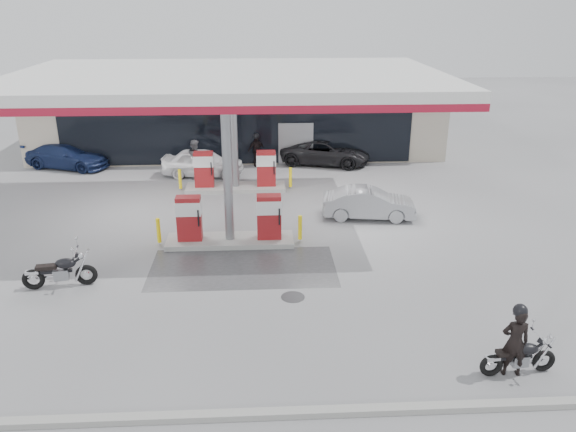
% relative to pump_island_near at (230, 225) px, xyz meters
% --- Properties ---
extents(ground, '(90.00, 90.00, 0.00)m').
position_rel_pump_island_near_xyz_m(ground, '(0.00, -2.00, -0.71)').
color(ground, gray).
rests_on(ground, ground).
extents(wet_patch, '(6.00, 3.00, 0.00)m').
position_rel_pump_island_near_xyz_m(wet_patch, '(0.50, -2.00, -0.71)').
color(wet_patch, '#4C4C4F').
rests_on(wet_patch, ground).
extents(drain_cover, '(0.70, 0.70, 0.01)m').
position_rel_pump_island_near_xyz_m(drain_cover, '(2.00, -4.00, -0.71)').
color(drain_cover, '#38383A').
rests_on(drain_cover, ground).
extents(kerb, '(28.00, 0.25, 0.15)m').
position_rel_pump_island_near_xyz_m(kerb, '(0.00, -9.00, -0.64)').
color(kerb, gray).
rests_on(kerb, ground).
extents(store_building, '(22.00, 8.22, 4.00)m').
position_rel_pump_island_near_xyz_m(store_building, '(0.01, 13.94, 1.30)').
color(store_building, '#BCB09E').
rests_on(store_building, ground).
extents(canopy, '(16.00, 10.02, 5.51)m').
position_rel_pump_island_near_xyz_m(canopy, '(0.00, 3.00, 4.56)').
color(canopy, silver).
rests_on(canopy, ground).
extents(pump_island_near, '(5.14, 1.30, 1.78)m').
position_rel_pump_island_near_xyz_m(pump_island_near, '(0.00, 0.00, 0.00)').
color(pump_island_near, '#9E9E99').
rests_on(pump_island_near, ground).
extents(pump_island_far, '(5.14, 1.30, 1.78)m').
position_rel_pump_island_near_xyz_m(pump_island_far, '(0.00, 6.00, 0.00)').
color(pump_island_far, '#9E9E99').
rests_on(pump_island_far, ground).
extents(main_motorcycle, '(1.86, 0.71, 0.96)m').
position_rel_pump_island_near_xyz_m(main_motorcycle, '(7.03, -7.83, -0.29)').
color(main_motorcycle, black).
rests_on(main_motorcycle, ground).
extents(biker_main, '(0.67, 0.47, 1.74)m').
position_rel_pump_island_near_xyz_m(biker_main, '(6.84, -7.85, 0.16)').
color(biker_main, black).
rests_on(biker_main, ground).
extents(parked_motorcycle, '(2.18, 0.83, 1.12)m').
position_rel_pump_island_near_xyz_m(parked_motorcycle, '(-4.94, -2.99, -0.21)').
color(parked_motorcycle, black).
rests_on(parked_motorcycle, ground).
extents(sedan_white, '(4.11, 2.02, 1.35)m').
position_rel_pump_island_near_xyz_m(sedan_white, '(-1.66, 8.20, -0.04)').
color(sedan_white, white).
rests_on(sedan_white, ground).
extents(attendant, '(0.81, 0.99, 1.87)m').
position_rel_pump_island_near_xyz_m(attendant, '(-1.97, 7.94, 0.22)').
color(attendant, '#59595F').
rests_on(attendant, ground).
extents(hatchback_silver, '(3.78, 1.72, 1.20)m').
position_rel_pump_island_near_xyz_m(hatchback_silver, '(5.39, 2.20, -0.11)').
color(hatchback_silver, '#9A9CA1').
rests_on(hatchback_silver, ground).
extents(parked_car_left, '(4.69, 3.07, 1.26)m').
position_rel_pump_island_near_xyz_m(parked_car_left, '(-8.73, 10.00, -0.08)').
color(parked_car_left, '#16234B').
rests_on(parked_car_left, ground).
extents(parked_car_right, '(5.01, 3.28, 1.28)m').
position_rel_pump_island_near_xyz_m(parked_car_right, '(4.56, 10.00, -0.07)').
color(parked_car_right, black).
rests_on(parked_car_right, ground).
extents(biker_walking, '(1.04, 0.74, 1.63)m').
position_rel_pump_island_near_xyz_m(biker_walking, '(0.96, 9.80, 0.11)').
color(biker_walking, black).
rests_on(biker_walking, ground).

